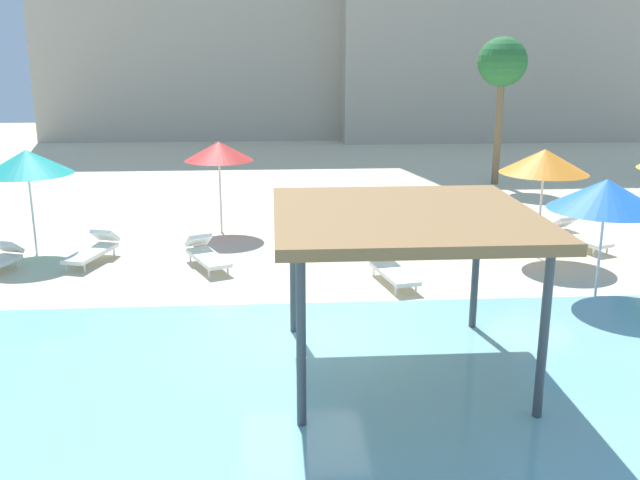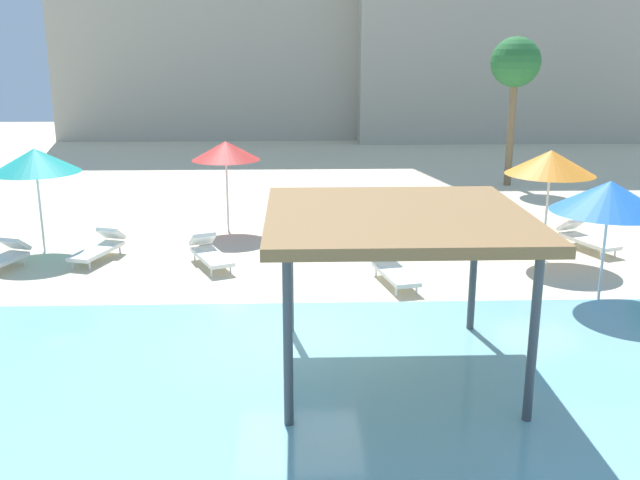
{
  "view_description": "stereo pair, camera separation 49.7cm",
  "coord_description": "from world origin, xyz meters",
  "views": [
    {
      "loc": [
        -0.53,
        -12.79,
        5.37
      ],
      "look_at": [
        0.48,
        2.0,
        1.3
      ],
      "focal_mm": 39.78,
      "sensor_mm": 36.0,
      "label": 1
    },
    {
      "loc": [
        -0.03,
        -12.81,
        5.37
      ],
      "look_at": [
        0.48,
        2.0,
        1.3
      ],
      "focal_mm": 39.78,
      "sensor_mm": 36.0,
      "label": 2
    }
  ],
  "objects": [
    {
      "name": "beach_umbrella_teal_0",
      "position": [
        -6.85,
        5.82,
        2.48
      ],
      "size": [
        2.29,
        2.29,
        2.79
      ],
      "color": "silver",
      "rests_on": "ground"
    },
    {
      "name": "beach_umbrella_red_2",
      "position": [
        -2.07,
        7.83,
        2.42
      ],
      "size": [
        2.0,
        2.0,
        2.7
      ],
      "color": "silver",
      "rests_on": "ground"
    },
    {
      "name": "palm_tree_0",
      "position": [
        8.4,
        14.78,
        4.65
      ],
      "size": [
        1.9,
        1.9,
        5.72
      ],
      "color": "brown",
      "rests_on": "ground"
    },
    {
      "name": "hotel_block_0",
      "position": [
        -2.56,
        34.63,
        8.04
      ],
      "size": [
        22.71,
        11.85,
        16.09
      ],
      "primitive_type": "cube",
      "color": "#B2A893",
      "rests_on": "ground"
    },
    {
      "name": "ground_plane",
      "position": [
        0.0,
        0.0,
        0.0
      ],
      "size": [
        80.0,
        80.0,
        0.0
      ],
      "primitive_type": "plane",
      "color": "beige"
    },
    {
      "name": "lounge_chair_3",
      "position": [
        -5.14,
        5.04,
        0.33
      ],
      "size": [
        1.13,
        1.99,
        0.74
      ],
      "rotation": [
        0.0,
        0.0,
        -1.87
      ],
      "color": "white",
      "rests_on": "ground"
    },
    {
      "name": "lounge_chair_5",
      "position": [
        2.22,
        2.89,
        0.33
      ],
      "size": [
        0.98,
        1.98,
        0.74
      ],
      "rotation": [
        0.0,
        0.0,
        -1.36
      ],
      "color": "white",
      "rests_on": "ground"
    },
    {
      "name": "shade_pavilion",
      "position": [
        1.59,
        -1.78,
        2.62
      ],
      "size": [
        4.21,
        4.21,
        2.79
      ],
      "color": "#42474C",
      "rests_on": "ground"
    },
    {
      "name": "lounge_chair_4",
      "position": [
        -2.23,
        4.41,
        0.33
      ],
      "size": [
        1.32,
        1.98,
        0.74
      ],
      "rotation": [
        0.0,
        0.0,
        -1.15
      ],
      "color": "white",
      "rests_on": "ground"
    },
    {
      "name": "beach_umbrella_orange_4",
      "position": [
        6.36,
        4.61,
        2.54
      ],
      "size": [
        2.24,
        2.24,
        2.86
      ],
      "color": "silver",
      "rests_on": "ground"
    },
    {
      "name": "beach_umbrella_blue_3",
      "position": [
        6.53,
        1.51,
        2.32
      ],
      "size": [
        2.41,
        2.41,
        2.66
      ],
      "color": "silver",
      "rests_on": "ground"
    },
    {
      "name": "lounge_chair_0",
      "position": [
        7.82,
        5.56,
        0.33
      ],
      "size": [
        1.22,
        1.99,
        0.74
      ],
      "rotation": [
        0.0,
        0.0,
        -1.22
      ],
      "color": "white",
      "rests_on": "ground"
    }
  ]
}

